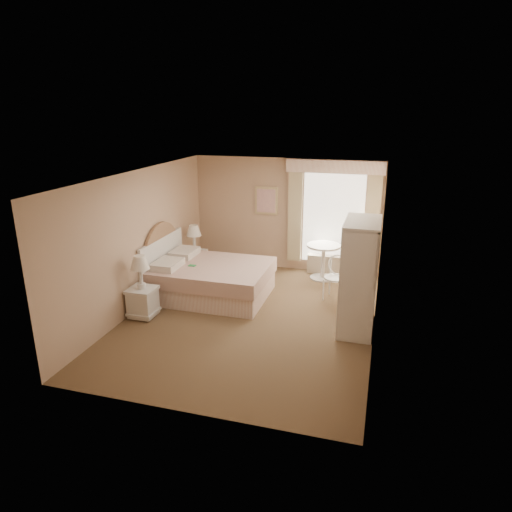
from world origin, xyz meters
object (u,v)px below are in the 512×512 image
(cafe_chair, at_px, (336,274))
(nightstand_near, at_px, (142,294))
(round_table, at_px, (323,256))
(bed, at_px, (207,278))
(nightstand_far, at_px, (195,256))
(armoire, at_px, (359,285))

(cafe_chair, bearing_deg, nightstand_near, -136.17)
(round_table, height_order, cafe_chair, cafe_chair)
(bed, xyz_separation_m, nightstand_far, (-0.72, 1.10, 0.05))
(nightstand_far, distance_m, armoire, 4.04)
(nightstand_near, height_order, round_table, nightstand_near)
(nightstand_far, height_order, armoire, armoire)
(bed, xyz_separation_m, armoire, (2.93, -0.60, 0.40))
(nightstand_far, bearing_deg, round_table, 9.49)
(nightstand_far, distance_m, round_table, 2.81)
(nightstand_near, height_order, armoire, armoire)
(round_table, bearing_deg, bed, -142.67)
(nightstand_far, bearing_deg, nightstand_near, -90.00)
(nightstand_near, height_order, cafe_chair, nightstand_near)
(bed, bearing_deg, cafe_chair, 12.88)
(nightstand_near, xyz_separation_m, armoire, (3.65, 0.61, 0.35))
(nightstand_near, relative_size, armoire, 0.60)
(bed, relative_size, nightstand_near, 1.95)
(cafe_chair, bearing_deg, round_table, 125.85)
(armoire, bearing_deg, bed, 168.43)
(nightstand_near, distance_m, round_table, 3.92)
(round_table, bearing_deg, armoire, -67.89)
(round_table, bearing_deg, nightstand_near, -135.05)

